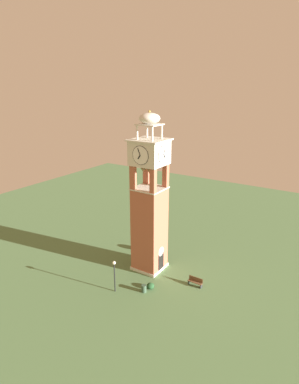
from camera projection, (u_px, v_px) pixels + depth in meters
The scene contains 7 objects.
ground at pixel (150, 267), 38.14m from camera, with size 80.00×80.00×0.00m, color #517547.
clock_tower at pixel (150, 208), 35.80m from camera, with size 3.71×3.71×18.08m.
park_bench at pixel (195, 281), 34.50m from camera, with size 0.46×1.61×0.95m.
lamp_post at pixel (114, 270), 32.90m from camera, with size 0.36×0.36×3.53m.
trash_bin at pixel (144, 288), 33.44m from camera, with size 0.52×0.52×0.80m, color #38513D.
shrub_near_entry at pixel (136, 246), 42.37m from camera, with size 0.97×0.97×0.81m, color #234C28.
shrub_left_of_tower at pixel (150, 286), 34.00m from camera, with size 0.81×0.81×0.64m, color #234C28.
Camera 1 is at (-28.10, -18.26, 20.27)m, focal length 30.15 mm.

